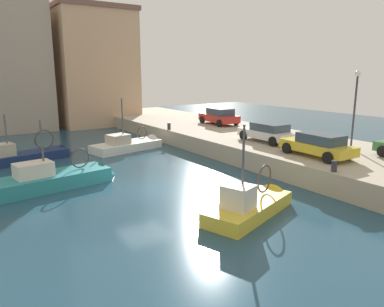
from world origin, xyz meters
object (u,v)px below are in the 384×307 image
(fishing_boat_navy, at_px, (25,160))
(mooring_bollard_north, at_px, (169,126))
(parked_car_white, at_px, (268,132))
(parked_car_yellow, at_px, (318,145))
(fishing_boat_yellow, at_px, (253,210))
(mooring_bollard_mid, at_px, (334,166))
(fishing_boat_teal, at_px, (57,185))
(quay_streetlamp, at_px, (356,97))
(parked_car_red, at_px, (219,116))
(fishing_boat_white, at_px, (131,148))

(fishing_boat_navy, bearing_deg, mooring_bollard_north, 1.01)
(parked_car_white, height_order, parked_car_yellow, parked_car_yellow)
(fishing_boat_yellow, height_order, parked_car_yellow, fishing_boat_yellow)
(fishing_boat_navy, height_order, mooring_bollard_mid, fishing_boat_navy)
(fishing_boat_teal, distance_m, quay_streetlamp, 18.21)
(quay_streetlamp, bearing_deg, parked_car_red, 91.14)
(fishing_boat_white, xyz_separation_m, mooring_bollard_mid, (3.72, -15.51, 1.37))
(mooring_bollard_north, bearing_deg, parked_car_red, 1.06)
(fishing_boat_white, xyz_separation_m, quay_streetlamp, (9.37, -12.67, 4.35))
(parked_car_white, xyz_separation_m, mooring_bollard_mid, (-2.92, -7.42, -0.40))
(mooring_bollard_north, bearing_deg, fishing_boat_white, -172.49)
(fishing_boat_yellow, distance_m, quay_streetlamp, 11.57)
(parked_car_white, xyz_separation_m, mooring_bollard_north, (-2.92, 8.58, -0.40))
(parked_car_white, distance_m, quay_streetlamp, 5.93)
(fishing_boat_white, distance_m, fishing_boat_yellow, 15.09)
(fishing_boat_teal, height_order, parked_car_white, fishing_boat_teal)
(fishing_boat_navy, xyz_separation_m, parked_car_red, (16.74, 0.30, 1.82))
(fishing_boat_teal, bearing_deg, quay_streetlamp, -20.00)
(fishing_boat_white, relative_size, quay_streetlamp, 1.35)
(fishing_boat_teal, bearing_deg, parked_car_yellow, -26.09)
(fishing_boat_teal, relative_size, mooring_bollard_mid, 12.99)
(fishing_boat_white, height_order, mooring_bollard_north, fishing_boat_white)
(mooring_bollard_north, distance_m, quay_streetlamp, 14.63)
(fishing_boat_navy, relative_size, mooring_bollard_north, 13.02)
(mooring_bollard_north, xyz_separation_m, quay_streetlamp, (5.65, -13.16, 2.98))
(parked_car_white, bearing_deg, parked_car_red, 74.11)
(parked_car_yellow, relative_size, mooring_bollard_north, 7.98)
(fishing_boat_yellow, xyz_separation_m, quay_streetlamp, (10.47, 2.38, 4.33))
(fishing_boat_yellow, relative_size, mooring_bollard_north, 10.52)
(fishing_boat_teal, relative_size, fishing_boat_yellow, 1.24)
(fishing_boat_white, xyz_separation_m, parked_car_red, (9.10, 0.59, 1.84))
(mooring_bollard_mid, xyz_separation_m, quay_streetlamp, (5.65, 2.84, 2.98))
(fishing_boat_yellow, bearing_deg, parked_car_red, 56.88)
(fishing_boat_yellow, distance_m, parked_car_red, 18.76)
(fishing_boat_navy, height_order, mooring_bollard_north, fishing_boat_navy)
(fishing_boat_yellow, bearing_deg, fishing_boat_white, 85.82)
(fishing_boat_teal, xyz_separation_m, parked_car_white, (13.89, -1.47, 1.77))
(fishing_boat_navy, distance_m, fishing_boat_yellow, 16.67)
(fishing_boat_teal, height_order, fishing_boat_navy, fishing_boat_teal)
(fishing_boat_white, height_order, fishing_boat_yellow, fishing_boat_white)
(mooring_bollard_north, bearing_deg, fishing_boat_teal, -147.06)
(mooring_bollard_mid, bearing_deg, fishing_boat_navy, 125.71)
(fishing_boat_navy, xyz_separation_m, parked_car_yellow, (13.36, -13.26, 1.77))
(parked_car_white, xyz_separation_m, parked_car_yellow, (-0.92, -4.88, 0.01))
(parked_car_yellow, height_order, mooring_bollard_north, parked_car_yellow)
(fishing_boat_white, distance_m, parked_car_red, 9.31)
(parked_car_white, bearing_deg, fishing_boat_navy, 149.59)
(parked_car_red, relative_size, mooring_bollard_mid, 7.61)
(fishing_boat_navy, distance_m, quay_streetlamp, 21.81)
(fishing_boat_navy, distance_m, mooring_bollard_north, 11.44)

